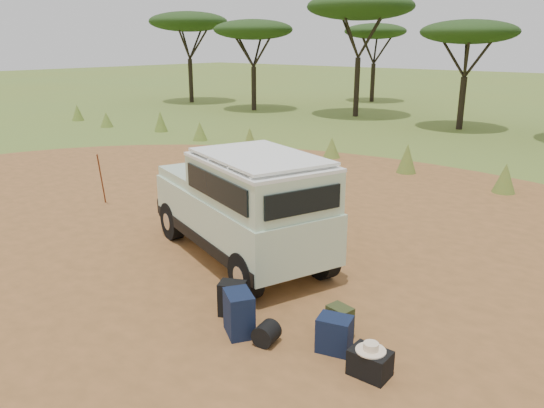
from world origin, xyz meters
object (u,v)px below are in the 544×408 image
Objects in this scene: backpack_olive at (340,322)px; walking_staff at (101,179)px; backpack_navy at (239,314)px; backpack_black at (232,299)px; hard_case at (370,363)px; safari_vehicle at (244,207)px; duffel_navy at (334,334)px.

walking_staff is at bearing -179.96° from backpack_olive.
backpack_black is at bearing 175.40° from backpack_navy.
backpack_olive is (1.54, 0.48, -0.03)m from backpack_black.
backpack_black is 1.09× the size of hard_case.
duffel_navy is (2.97, -1.51, -0.76)m from safari_vehicle.
backpack_black is 1.14× the size of backpack_olive.
safari_vehicle is 4.95m from walking_staff.
walking_staff is 2.23× the size of backpack_navy.
safari_vehicle reaches higher than backpack_navy.
walking_staff reaches higher than backpack_olive.
backpack_olive is 0.91m from hard_case.
backpack_olive is 0.95× the size of duffel_navy.
safari_vehicle is 2.73m from backpack_navy.
backpack_navy is 1.31× the size of hard_case.
duffel_navy is at bearing -57.58° from backpack_olive.
duffel_navy is (1.23, 0.48, -0.07)m from backpack_navy.
safari_vehicle is 8.73× the size of backpack_black.
walking_staff reaches higher than duffel_navy.
walking_staff is 2.68× the size of backpack_black.
safari_vehicle reaches higher than hard_case.
walking_staff reaches higher than backpack_black.
backpack_olive is at bearing 144.64° from hard_case.
backpack_navy reaches higher than duffel_navy.
backpack_black is at bearing 169.06° from duffel_navy.
backpack_navy is 1.88m from hard_case.
hard_case is (0.75, -0.50, -0.06)m from backpack_olive.
safari_vehicle is 3.26× the size of walking_staff.
walking_staff is 3.05× the size of backpack_olive.
walking_staff is 8.76m from hard_case.
hard_case is (0.62, -0.17, -0.07)m from duffel_navy.
hard_case is (1.85, 0.31, -0.14)m from backpack_navy.
safari_vehicle reaches higher than walking_staff.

